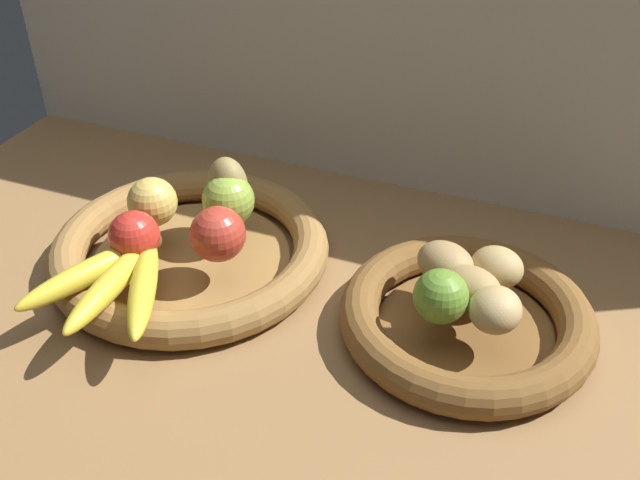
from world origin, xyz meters
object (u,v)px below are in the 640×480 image
(apple_green_back, at_px, (228,200))
(potato_large, at_px, (471,286))
(fruit_bowl_right, at_px, (466,318))
(fruit_bowl_left, at_px, (191,249))
(potato_oblong, at_px, (446,264))
(apple_golden_left, at_px, (152,202))
(apple_red_front, at_px, (134,236))
(banana_bunch_front, at_px, (115,279))
(apple_red_right, at_px, (218,234))
(potato_small, at_px, (495,310))
(pear_brown, at_px, (228,187))
(lime_near, at_px, (441,296))
(potato_back, at_px, (497,267))

(apple_green_back, relative_size, potato_large, 0.98)
(fruit_bowl_right, distance_m, potato_large, 0.05)
(fruit_bowl_left, xyz_separation_m, potato_oblong, (0.34, 0.03, 0.05))
(potato_oblong, bearing_deg, apple_golden_left, -176.76)
(apple_golden_left, bearing_deg, potato_oblong, 3.24)
(apple_red_front, bearing_deg, banana_bunch_front, -78.16)
(apple_red_right, bearing_deg, potato_small, -0.59)
(fruit_bowl_right, relative_size, apple_red_front, 4.72)
(banana_bunch_front, bearing_deg, apple_golden_left, 103.88)
(apple_red_right, bearing_deg, banana_bunch_front, -129.05)
(potato_small, distance_m, potato_oblong, 0.10)
(fruit_bowl_right, relative_size, pear_brown, 3.52)
(apple_red_front, xyz_separation_m, potato_large, (0.42, 0.07, -0.01))
(lime_near, bearing_deg, fruit_bowl_right, 56.31)
(pear_brown, xyz_separation_m, potato_small, (0.39, -0.10, -0.02))
(fruit_bowl_left, bearing_deg, potato_oblong, 4.93)
(potato_large, xyz_separation_m, potato_back, (0.02, 0.05, 0.00))
(fruit_bowl_right, bearing_deg, potato_oblong, 142.13)
(apple_red_right, distance_m, lime_near, 0.29)
(potato_oblong, relative_size, potato_back, 1.16)
(fruit_bowl_right, distance_m, apple_green_back, 0.35)
(potato_back, bearing_deg, fruit_bowl_right, -114.44)
(fruit_bowl_right, height_order, pear_brown, pear_brown)
(fruit_bowl_left, height_order, fruit_bowl_right, same)
(apple_green_back, bearing_deg, banana_bunch_front, -108.38)
(potato_back, bearing_deg, lime_near, -118.98)
(fruit_bowl_right, xyz_separation_m, apple_red_front, (-0.42, -0.07, 0.06))
(apple_red_right, bearing_deg, apple_red_front, -158.69)
(lime_near, bearing_deg, apple_green_back, 164.60)
(fruit_bowl_left, height_order, potato_back, potato_back)
(potato_small, relative_size, potato_back, 0.97)
(pear_brown, bearing_deg, apple_green_back, -61.81)
(fruit_bowl_right, height_order, apple_golden_left, apple_golden_left)
(fruit_bowl_right, xyz_separation_m, apple_golden_left, (-0.44, 0.01, 0.06))
(apple_golden_left, height_order, pear_brown, pear_brown)
(apple_red_right, xyz_separation_m, apple_red_front, (-0.10, -0.04, -0.00))
(apple_red_front, relative_size, potato_small, 1.04)
(apple_red_front, xyz_separation_m, apple_green_back, (0.07, 0.11, 0.00))
(fruit_bowl_left, xyz_separation_m, fruit_bowl_right, (0.38, 0.00, 0.00))
(banana_bunch_front, height_order, potato_oblong, potato_oblong)
(apple_red_front, bearing_deg, apple_golden_left, 105.63)
(fruit_bowl_left, height_order, potato_oblong, potato_oblong)
(fruit_bowl_right, height_order, apple_red_right, apple_red_right)
(pear_brown, relative_size, lime_near, 1.37)
(apple_red_front, relative_size, pear_brown, 0.74)
(potato_small, bearing_deg, apple_red_front, -175.56)
(apple_golden_left, distance_m, apple_green_back, 0.10)
(fruit_bowl_left, height_order, banana_bunch_front, banana_bunch_front)
(potato_small, bearing_deg, lime_near, -173.33)
(lime_near, bearing_deg, potato_back, 61.02)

